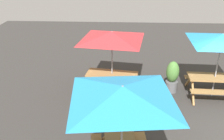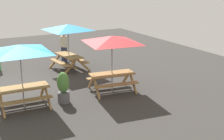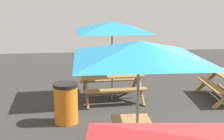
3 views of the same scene
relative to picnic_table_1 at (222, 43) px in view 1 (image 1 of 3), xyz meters
The scene contains 4 objects.
picnic_table_1 is the anchor object (origin of this frame).
picnic_table_2 3.57m from the picnic_table_1, ahead, with size 2.80×2.80×2.34m.
picnic_table_3 4.88m from the picnic_table_1, 49.41° to the left, with size 2.81×2.81×2.34m.
potted_plant_0 2.00m from the picnic_table_1, 11.16° to the right, with size 0.45×0.45×1.18m.
Camera 1 is at (3.34, 6.25, 4.56)m, focal length 40.00 mm.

